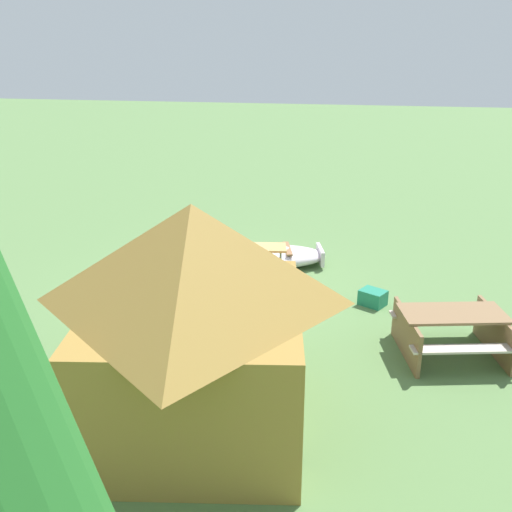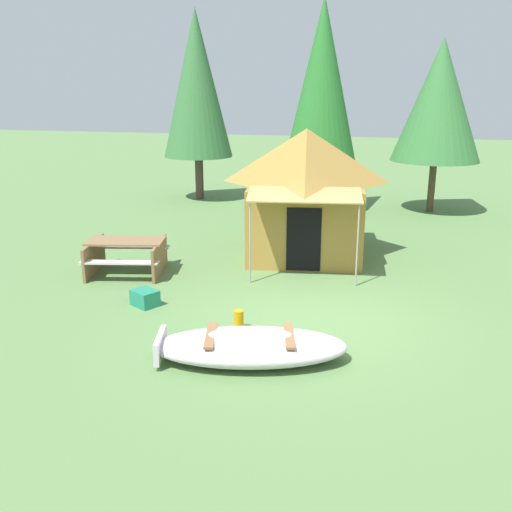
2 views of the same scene
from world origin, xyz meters
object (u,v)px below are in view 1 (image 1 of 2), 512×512
canvas_cabin_tent (195,316)px  fuel_can (275,278)px  beached_rowboat (263,256)px  picnic_table (451,328)px  cooler_box (373,298)px

canvas_cabin_tent → fuel_can: (-0.28, -4.86, -1.41)m
beached_rowboat → picnic_table: size_ratio=1.60×
cooler_box → canvas_cabin_tent: bearing=61.5°
cooler_box → fuel_can: (2.02, -0.62, 0.02)m
picnic_table → fuel_can: picnic_table is taller
picnic_table → cooler_box: picnic_table is taller
cooler_box → fuel_can: size_ratio=1.39×
canvas_cabin_tent → beached_rowboat: bearing=-88.1°
beached_rowboat → cooler_box: (-2.49, 1.68, -0.08)m
beached_rowboat → canvas_cabin_tent: size_ratio=0.72×
cooler_box → fuel_can: 2.12m
fuel_can → picnic_table: bearing=144.4°
beached_rowboat → fuel_can: beached_rowboat is taller
picnic_table → fuel_can: 4.02m
beached_rowboat → cooler_box: size_ratio=6.60×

